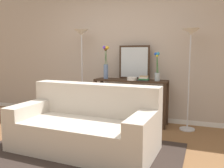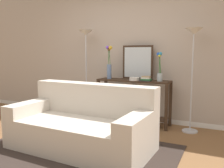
{
  "view_description": "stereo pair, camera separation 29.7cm",
  "coord_description": "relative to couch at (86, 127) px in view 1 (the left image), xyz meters",
  "views": [
    {
      "loc": [
        1.63,
        -2.63,
        1.33
      ],
      "look_at": [
        0.25,
        0.95,
        0.83
      ],
      "focal_mm": 39.14,
      "sensor_mm": 36.0,
      "label": 1
    },
    {
      "loc": [
        1.9,
        -2.52,
        1.33
      ],
      "look_at": [
        0.25,
        0.95,
        0.83
      ],
      "focal_mm": 39.14,
      "sensor_mm": 36.0,
      "label": 2
    }
  ],
  "objects": [
    {
      "name": "ground_plane",
      "position": [
        -0.12,
        -0.28,
        -0.32
      ],
      "size": [
        16.0,
        16.0,
        0.02
      ],
      "primitive_type": "cube",
      "color": "brown"
    },
    {
      "name": "floor_lamp_left",
      "position": [
        -0.77,
        1.38,
        1.09
      ],
      "size": [
        0.28,
        0.28,
        1.77
      ],
      "color": "silver",
      "rests_on": "ground"
    },
    {
      "name": "console_table",
      "position": [
        0.23,
        1.4,
        0.27
      ],
      "size": [
        1.36,
        0.37,
        0.83
      ],
      "color": "#382619",
      "rests_on": "ground"
    },
    {
      "name": "vase_short_flowers",
      "position": [
        0.72,
        1.38,
        0.71
      ],
      "size": [
        0.11,
        0.11,
        0.51
      ],
      "color": "silver",
      "rests_on": "console_table"
    },
    {
      "name": "fruit_bowl",
      "position": [
        0.28,
        1.29,
        0.55
      ],
      "size": [
        0.18,
        0.18,
        0.06
      ],
      "color": "silver",
      "rests_on": "console_table"
    },
    {
      "name": "floor_lamp_right",
      "position": [
        1.26,
        1.38,
        1.05
      ],
      "size": [
        0.28,
        0.28,
        1.72
      ],
      "color": "silver",
      "rests_on": "ground"
    },
    {
      "name": "wall_mirror",
      "position": [
        0.25,
        1.55,
        0.84
      ],
      "size": [
        0.59,
        0.02,
        0.63
      ],
      "color": "#382619",
      "rests_on": "console_table"
    },
    {
      "name": "vase_tall_flowers",
      "position": [
        -0.27,
        1.39,
        0.79
      ],
      "size": [
        0.12,
        0.11,
        0.63
      ],
      "color": "#6B84AD",
      "rests_on": "console_table"
    },
    {
      "name": "area_rug",
      "position": [
        -0.0,
        -0.16,
        -0.3
      ],
      "size": [
        2.63,
        1.67,
        0.01
      ],
      "color": "#332823",
      "rests_on": "ground"
    },
    {
      "name": "couch",
      "position": [
        0.0,
        0.0,
        0.0
      ],
      "size": [
        1.98,
        1.04,
        0.88
      ],
      "color": "beige",
      "rests_on": "ground"
    },
    {
      "name": "book_row_under_console",
      "position": [
        -0.11,
        1.4,
        -0.25
      ],
      "size": [
        0.45,
        0.18,
        0.12
      ],
      "color": "slate",
      "rests_on": "ground"
    },
    {
      "name": "back_wall",
      "position": [
        -0.12,
        1.75,
        1.22
      ],
      "size": [
        12.0,
        0.15,
        3.07
      ],
      "color": "white",
      "rests_on": "ground"
    },
    {
      "name": "book_stack",
      "position": [
        0.5,
        1.28,
        0.56
      ],
      "size": [
        0.2,
        0.15,
        0.09
      ],
      "color": "#2D2D33",
      "rests_on": "console_table"
    }
  ]
}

